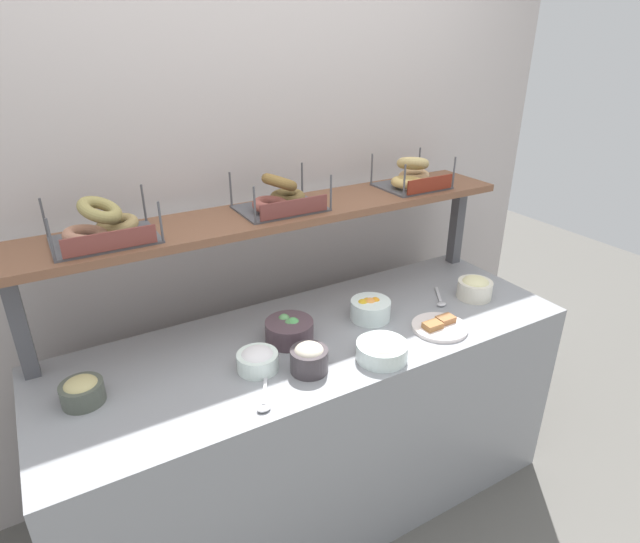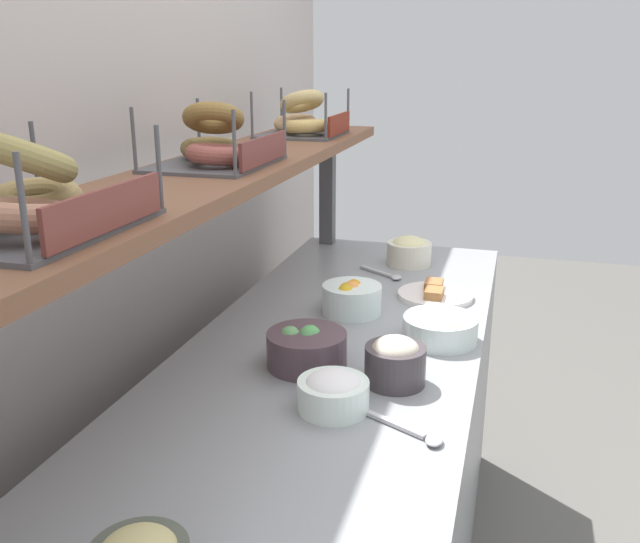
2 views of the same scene
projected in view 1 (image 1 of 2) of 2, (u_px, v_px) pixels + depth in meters
name	position (u px, v px, depth m)	size (l,w,h in m)	color
ground_plane	(316.00, 497.00, 2.35)	(8.00, 8.00, 0.00)	#595651
back_wall	(253.00, 210.00, 2.27)	(3.22, 0.06, 2.40)	#B7AEAA
deli_counter	(316.00, 423.00, 2.17)	(2.02, 0.70, 0.85)	gray
shelf_riser_left	(19.00, 324.00, 1.68)	(0.05, 0.05, 0.40)	#4C4C51
shelf_riser_right	(457.00, 224.00, 2.55)	(0.05, 0.05, 0.40)	#4C4C51
upper_shelf	(281.00, 213.00, 2.02)	(1.98, 0.32, 0.03)	brown
bowl_tuna_salad	(309.00, 358.00, 1.77)	(0.13, 0.13, 0.11)	#3F383C
bowl_scallion_spread	(382.00, 349.00, 1.84)	(0.18, 0.18, 0.08)	white
bowl_cream_cheese	(258.00, 360.00, 1.78)	(0.14, 0.14, 0.08)	white
bowl_veggie_mix	(289.00, 330.00, 1.95)	(0.18, 0.18, 0.09)	#513D46
bowl_potato_salad	(475.00, 287.00, 2.26)	(0.15, 0.15, 0.10)	silver
bowl_fruit_salad	(370.00, 309.00, 2.09)	(0.16, 0.16, 0.09)	white
bowl_hummus	(82.00, 391.00, 1.62)	(0.13, 0.13, 0.09)	#4C5247
serving_plate_white	(439.00, 326.00, 2.03)	(0.22, 0.22, 0.04)	white
serving_spoon_near_plate	(440.00, 300.00, 2.24)	(0.12, 0.15, 0.01)	#B7B7BC
serving_spoon_by_edge	(264.00, 401.00, 1.63)	(0.10, 0.16, 0.01)	#B7B7BC
bagel_basket_everything	(103.00, 227.00, 1.69)	(0.33, 0.25, 0.15)	#4C4C51
bagel_basket_cinnamon_raisin	(280.00, 198.00, 2.00)	(0.32, 0.26, 0.15)	#4C4C51
bagel_basket_sesame	(412.00, 177.00, 2.29)	(0.29, 0.25, 0.15)	#4C4C51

